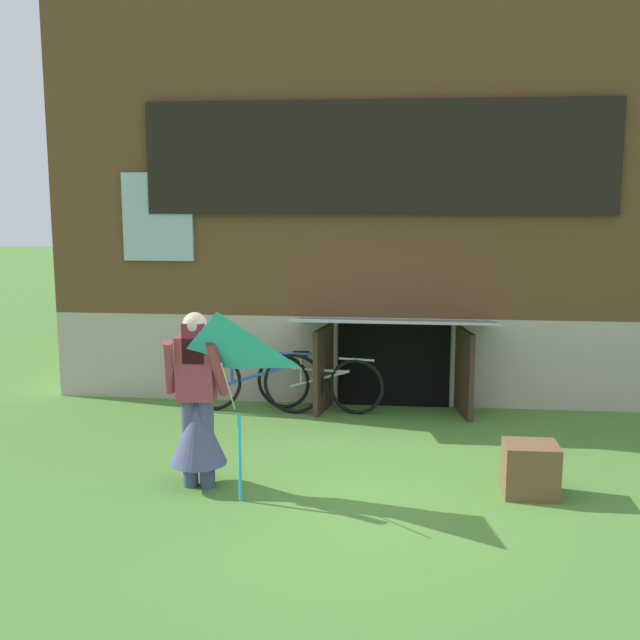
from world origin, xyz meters
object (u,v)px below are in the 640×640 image
(bicycle_silver, at_px, (319,383))
(wooden_crate, at_px, (530,469))
(person, at_px, (197,414))
(bicycle_blue, at_px, (252,381))
(kite, at_px, (218,358))

(bicycle_silver, xyz_separation_m, wooden_crate, (2.16, -2.45, -0.12))
(person, relative_size, bicycle_silver, 1.01)
(person, height_order, wooden_crate, person)
(person, bearing_deg, bicycle_silver, 89.15)
(bicycle_silver, bearing_deg, bicycle_blue, -161.47)
(bicycle_silver, distance_m, bicycle_blue, 0.82)
(kite, height_order, wooden_crate, kite)
(bicycle_silver, distance_m, wooden_crate, 3.27)
(person, height_order, bicycle_silver, person)
(person, xyz_separation_m, kite, (0.33, -0.49, 0.64))
(person, distance_m, bicycle_silver, 2.72)
(person, bearing_deg, wooden_crate, 19.36)
(kite, xyz_separation_m, bicycle_blue, (-0.31, 2.94, -0.93))
(kite, xyz_separation_m, bicycle_silver, (0.50, 3.06, -0.96))
(person, distance_m, kite, 0.87)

